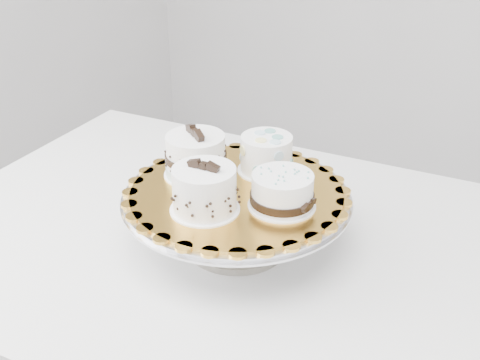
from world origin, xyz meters
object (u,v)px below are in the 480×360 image
Objects in this scene: table at (248,272)px; cake_ribbon at (283,192)px; cake_stand at (237,210)px; cake_banded at (196,157)px; cake_swirl at (204,191)px; cake_dots at (266,154)px; cake_board at (237,192)px.

cake_ribbon reaches higher than table.
cake_stand is 0.12m from cake_banded.
cake_swirl reaches higher than cake_stand.
cake_ribbon is at bearing 31.63° from cake_swirl.
cake_swirl is at bearing -15.90° from cake_banded.
cake_dots is at bearing 79.47° from cake_swirl.
cake_swirl is (-0.01, -0.11, 0.22)m from table.
cake_swirl is 0.18m from cake_dots.
cake_dots is 1.00× the size of cake_ribbon.
cake_swirl is at bearing -141.41° from cake_ribbon.
cake_stand is 3.30× the size of cake_swirl.
cake_ribbon is (0.09, 0.00, 0.03)m from cake_board.
cake_ribbon reaches higher than cake_board.
cake_banded is (-0.09, 0.09, -0.00)m from cake_swirl.
cake_dots is (-0.00, 0.09, 0.07)m from cake_stand.
table is 0.25m from cake_swirl.
cake_banded is 1.19× the size of cake_dots.
table is 11.50× the size of cake_swirl.
cake_stand is at bearing 180.00° from cake_board.
cake_banded reaches higher than cake_board.
cake_ribbon is at bearing 2.54° from cake_stand.
table is 3.78× the size of cake_board.
cake_stand is 0.04m from cake_board.
cake_banded is (-0.09, 0.00, 0.08)m from cake_stand.
cake_banded is at bearing 178.83° from cake_board.
table is 0.25m from cake_banded.
cake_swirl is at bearing -108.02° from cake_dots.
cake_dots reaches higher than cake_stand.
cake_stand is at bearing -116.54° from table.
cake_stand is (-0.01, -0.03, 0.15)m from table.
cake_board is at bearing -116.54° from table.
cake_dots is at bearing 70.95° from cake_banded.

